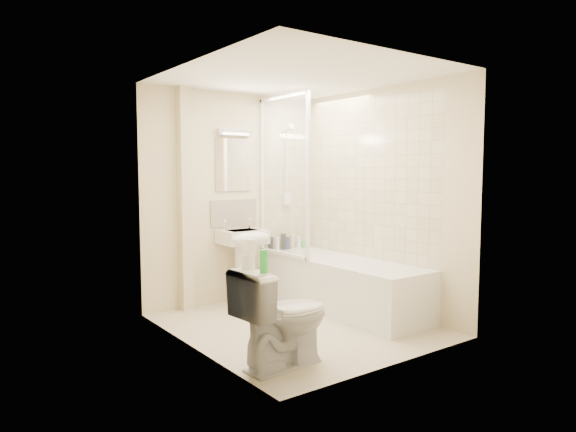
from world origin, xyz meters
TOP-DOWN VIEW (x-y plane):
  - floor at (0.00, 0.00)m, footprint 2.50×2.50m
  - wall_back at (0.00, 1.25)m, footprint 2.20×0.02m
  - wall_left at (-1.10, 0.00)m, footprint 0.02×2.50m
  - wall_right at (1.10, 0.00)m, footprint 0.02×2.50m
  - ceiling at (0.00, 0.00)m, footprint 2.20×2.50m
  - tile_back at (0.75, 1.24)m, footprint 0.70×0.01m
  - tile_right at (1.09, 0.20)m, footprint 0.01×2.10m
  - pipe_boxing at (-0.62, 1.19)m, footprint 0.12×0.12m
  - splashback at (0.01, 1.24)m, footprint 0.60×0.02m
  - mirror at (0.01, 1.24)m, footprint 0.46×0.01m
  - strip_light at (0.01, 1.22)m, footprint 0.42×0.07m
  - bathtub at (0.75, 0.20)m, footprint 0.70×2.10m
  - shower_screen at (0.40, 0.80)m, footprint 0.04×0.92m
  - shower_fixture at (0.75, 1.19)m, footprint 0.10×0.16m
  - pedestal_sink at (0.01, 1.01)m, footprint 0.50×0.47m
  - bottle_black_a at (0.47, 1.16)m, footprint 0.06×0.06m
  - bottle_white_a at (0.57, 1.16)m, footprint 0.06×0.06m
  - bottle_black_b at (0.66, 1.16)m, footprint 0.06×0.06m
  - bottle_blue at (0.72, 1.16)m, footprint 0.06×0.06m
  - bottle_cream at (0.80, 1.16)m, footprint 0.07×0.07m
  - bottle_white_b at (0.90, 1.16)m, footprint 0.06×0.06m
  - bottle_green at (0.97, 1.16)m, footprint 0.07×0.07m
  - toilet at (-0.72, -0.76)m, footprint 0.55×0.83m
  - toilet_roll_lower at (-0.99, -0.69)m, footprint 0.10×0.10m
  - toilet_roll_upper at (-0.96, -0.67)m, footprint 0.10×0.10m
  - green_bottle at (-0.98, -0.89)m, footprint 0.06×0.06m

SIDE VIEW (x-z plane):
  - floor at x=0.00m, z-range 0.00..0.00m
  - bathtub at x=0.75m, z-range 0.01..0.56m
  - toilet at x=-0.72m, z-range 0.00..0.78m
  - bottle_green at x=0.97m, z-range 0.55..0.64m
  - bottle_white_b at x=0.90m, z-range 0.55..0.70m
  - bottle_blue at x=0.72m, z-range 0.55..0.70m
  - bottle_black_a at x=0.47m, z-range 0.55..0.71m
  - bottle_white_a at x=0.57m, z-range 0.55..0.72m
  - bottle_cream at x=0.80m, z-range 0.55..0.73m
  - bottle_black_b at x=0.66m, z-range 0.55..0.74m
  - pedestal_sink at x=0.01m, z-range 0.19..1.16m
  - toilet_roll_lower at x=-0.99m, z-range 0.78..0.90m
  - green_bottle at x=-0.98m, z-range 0.78..0.95m
  - toilet_roll_upper at x=-0.96m, z-range 0.90..1.00m
  - splashback at x=0.01m, z-range 0.88..1.18m
  - wall_back at x=0.00m, z-range 0.00..2.40m
  - wall_left at x=-1.10m, z-range 0.00..2.40m
  - wall_right at x=1.10m, z-range 0.00..2.40m
  - pipe_boxing at x=-0.62m, z-range 0.00..2.40m
  - tile_back at x=0.75m, z-range 0.55..2.30m
  - tile_right at x=1.09m, z-range 0.55..2.30m
  - shower_screen at x=0.40m, z-range 0.55..2.35m
  - shower_fixture at x=0.75m, z-range 1.05..2.04m
  - mirror at x=0.01m, z-range 1.28..1.88m
  - strip_light at x=0.01m, z-range 1.92..1.98m
  - ceiling at x=0.00m, z-range 2.39..2.41m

